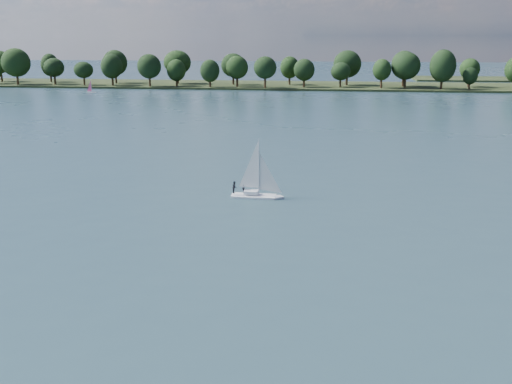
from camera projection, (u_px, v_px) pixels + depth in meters
ground at (286, 129)px, 129.33m from camera, size 700.00×700.00×0.00m
far_shore at (305, 86)px, 236.51m from camera, size 660.00×40.00×1.50m
sailboat at (254, 181)px, 73.75m from camera, size 6.27×1.92×8.19m
dinghy_pink at (91, 90)px, 209.78m from camera, size 3.20×1.29×5.08m
treeline at (297, 67)px, 230.87m from camera, size 562.55×73.38×17.99m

